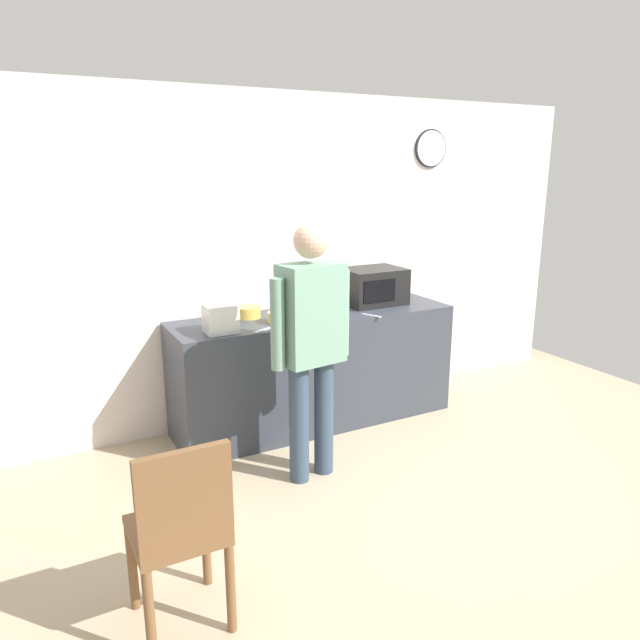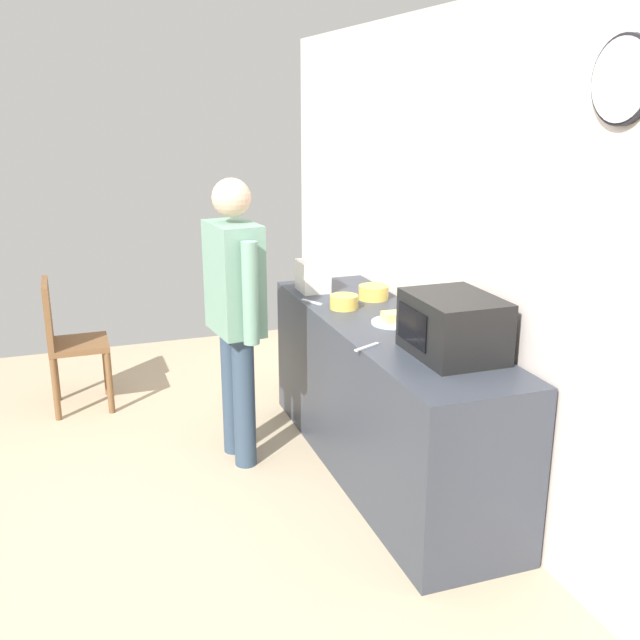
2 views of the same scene
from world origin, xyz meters
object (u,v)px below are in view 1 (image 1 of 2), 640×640
Objects in this scene: spoon_utensil at (371,315)px; wooden_chair at (181,528)px; salad_bowl at (248,312)px; microwave at (373,286)px; person_standing at (311,335)px; sandwich_plate at (315,310)px; fork_utensil at (263,330)px; cereal_bowl at (279,318)px; toaster at (221,318)px.

wooden_chair is (-1.91, -1.46, -0.39)m from spoon_utensil.
spoon_utensil is at bearing -25.15° from salad_bowl.
microwave is 1.33m from person_standing.
person_standing reaches higher than salad_bowl.
sandwich_plate is 2.40m from wooden_chair.
fork_utensil is at bearing -163.38° from microwave.
fork_utensil is at bearing -143.33° from cereal_bowl.
sandwich_plate is at bearing 60.79° from person_standing.
cereal_bowl is at bearing 36.67° from fork_utensil.
person_standing is (-0.78, -0.50, 0.08)m from spoon_utensil.
person_standing is (0.08, -0.91, 0.04)m from salad_bowl.
toaster is 0.13× the size of person_standing.
microwave reaches higher than toaster.
microwave reaches higher than wooden_chair.
microwave is at bearing 9.74° from toaster.
salad_bowl is at bearing 42.93° from toaster.
salad_bowl reaches higher than sandwich_plate.
microwave is at bearing 16.62° from fork_utensil.
sandwich_plate reaches higher than spoon_utensil.
salad_bowl is at bearing 83.43° from fork_utensil.
spoon_utensil is at bearing -5.24° from toaster.
sandwich_plate is 0.14× the size of person_standing.
toaster is 0.23× the size of wooden_chair.
microwave reaches higher than sandwich_plate.
spoon_utensil is (1.18, -0.11, -0.10)m from toaster.
microwave is 1.11m from salad_bowl.
person_standing reaches higher than toaster.
person_standing reaches higher than fork_utensil.
toaster is at bearing 160.18° from fork_utensil.
sandwich_plate is 0.64m from fork_utensil.
microwave is 2.65× the size of salad_bowl.
sandwich_plate is (-0.57, -0.05, -0.13)m from microwave.
fork_utensil is at bearing -96.57° from salad_bowl.
wooden_chair is (-0.73, -1.57, -0.49)m from toaster.
cereal_bowl reaches higher than spoon_utensil.
wooden_chair is (-1.05, -1.86, -0.43)m from salad_bowl.
toaster is at bearing -137.07° from salad_bowl.
cereal_bowl is at bearing 5.16° from toaster.
person_standing is at bearing 40.23° from wooden_chair.
microwave reaches higher than spoon_utensil.
microwave is at bearing 39.87° from person_standing.
sandwich_plate is 1.11× the size of toaster.
toaster is at bearing 64.88° from wooden_chair.
salad_bowl is at bearing 154.85° from spoon_utensil.
person_standing is 1.55m from wooden_chair.
toaster is at bearing -174.84° from cereal_bowl.
spoon_utensil is at bearing 37.31° from wooden_chair.
microwave is 0.53× the size of wooden_chair.
microwave is 0.29× the size of person_standing.
person_standing is at bearing -85.15° from salad_bowl.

